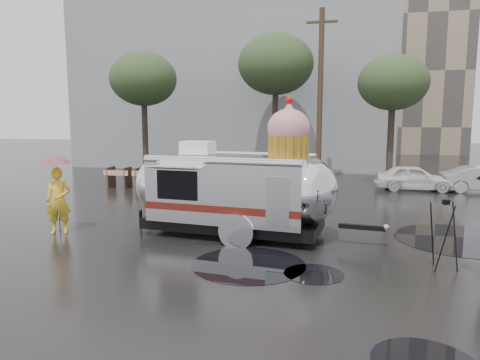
# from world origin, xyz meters

# --- Properties ---
(ground) EXTENTS (120.00, 120.00, 0.00)m
(ground) POSITION_xyz_m (0.00, 0.00, 0.00)
(ground) COLOR black
(ground) RESTS_ON ground
(puddles) EXTENTS (9.10, 10.67, 0.01)m
(puddles) POSITION_xyz_m (4.25, 1.84, 0.01)
(puddles) COLOR black
(puddles) RESTS_ON ground
(grey_building) EXTENTS (22.00, 12.00, 13.00)m
(grey_building) POSITION_xyz_m (-4.00, 24.00, 6.50)
(grey_building) COLOR slate
(grey_building) RESTS_ON ground
(utility_pole) EXTENTS (1.60, 0.28, 9.00)m
(utility_pole) POSITION_xyz_m (2.50, 14.00, 4.62)
(utility_pole) COLOR #473323
(utility_pole) RESTS_ON ground
(tree_left) EXTENTS (3.64, 3.64, 6.95)m
(tree_left) POSITION_xyz_m (-7.00, 13.00, 5.48)
(tree_left) COLOR #382D26
(tree_left) RESTS_ON ground
(tree_mid) EXTENTS (4.20, 4.20, 8.03)m
(tree_mid) POSITION_xyz_m (0.00, 15.00, 6.34)
(tree_mid) COLOR #382D26
(tree_mid) RESTS_ON ground
(tree_right) EXTENTS (3.36, 3.36, 6.42)m
(tree_right) POSITION_xyz_m (6.00, 13.00, 5.06)
(tree_right) COLOR #382D26
(tree_right) RESTS_ON ground
(barricade_row) EXTENTS (4.30, 0.80, 1.00)m
(barricade_row) POSITION_xyz_m (-5.55, 9.96, 0.52)
(barricade_row) COLOR #473323
(barricade_row) RESTS_ON ground
(airstream_trailer) EXTENTS (7.33, 3.04, 3.97)m
(airstream_trailer) POSITION_xyz_m (0.57, 2.47, 1.39)
(airstream_trailer) COLOR silver
(airstream_trailer) RESTS_ON ground
(person_left) EXTENTS (0.81, 0.67, 1.92)m
(person_left) POSITION_xyz_m (-4.50, 1.56, 0.96)
(person_left) COLOR yellow
(person_left) RESTS_ON ground
(umbrella_pink) EXTENTS (1.07, 1.07, 2.28)m
(umbrella_pink) POSITION_xyz_m (-4.50, 1.56, 1.91)
(umbrella_pink) COLOR #D17785
(umbrella_pink) RESTS_ON ground
(tripod) EXTENTS (0.64, 0.61, 1.57)m
(tripod) POSITION_xyz_m (5.65, 0.58, 0.94)
(tripod) COLOR black
(tripod) RESTS_ON ground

